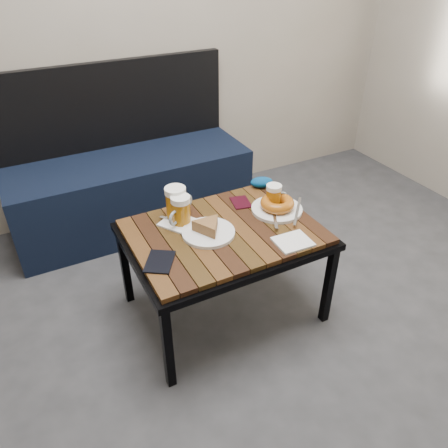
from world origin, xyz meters
name	(u,v)px	position (x,y,z in m)	size (l,w,h in m)	color
bench	(131,184)	(-0.03, 1.76, 0.27)	(1.40, 0.50, 0.95)	black
cafe_table	(224,238)	(0.11, 0.80, 0.43)	(0.84, 0.62, 0.47)	black
beer_mug_left	(181,211)	(-0.04, 0.93, 0.54)	(0.13, 0.11, 0.14)	#AA660D
beer_mug_centre	(177,203)	(-0.03, 0.99, 0.55)	(0.14, 0.11, 0.15)	#AA660D
beer_mug_right	(274,196)	(0.40, 0.86, 0.53)	(0.11, 0.08, 0.12)	#AA660D
plate_pie	(208,229)	(0.04, 0.80, 0.50)	(0.23, 0.23, 0.06)	white
plate_bagel	(277,206)	(0.40, 0.82, 0.50)	(0.27, 0.28, 0.06)	white
napkin_left	(177,222)	(-0.05, 0.94, 0.48)	(0.18, 0.18, 0.01)	white
napkin_right	(293,242)	(0.32, 0.58, 0.48)	(0.15, 0.13, 0.01)	white
passport_navy	(160,262)	(-0.22, 0.71, 0.48)	(0.10, 0.14, 0.01)	black
passport_burgundy	(241,202)	(0.29, 0.96, 0.47)	(0.08, 0.11, 0.01)	black
knit_pouch	(262,182)	(0.46, 1.06, 0.50)	(0.11, 0.07, 0.05)	navy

